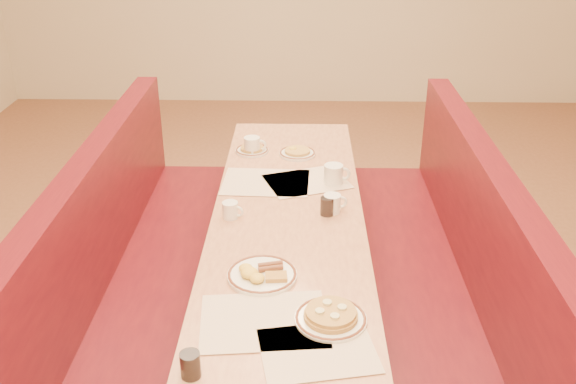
{
  "coord_description": "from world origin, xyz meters",
  "views": [
    {
      "loc": [
        0.06,
        -2.57,
        2.16
      ],
      "look_at": [
        0.0,
        0.07,
        0.85
      ],
      "focal_mm": 40.0,
      "sensor_mm": 36.0,
      "label": 1
    }
  ],
  "objects_px": {
    "coffee_mug_b": "(231,210)",
    "soda_tumbler_mid": "(327,206)",
    "booth_left": "(137,287)",
    "pancake_plate": "(331,317)",
    "booth_right": "(439,291)",
    "coffee_mug_d": "(253,145)",
    "coffee_mug_c": "(334,174)",
    "soda_tumbler_near": "(190,365)",
    "coffee_mug_a": "(333,203)",
    "eggs_plate": "(261,274)",
    "diner_table": "(288,287)"
  },
  "relations": [
    {
      "from": "eggs_plate",
      "to": "coffee_mug_b",
      "type": "bearing_deg",
      "value": 108.88
    },
    {
      "from": "coffee_mug_b",
      "to": "soda_tumbler_near",
      "type": "distance_m",
      "value": 1.04
    },
    {
      "from": "booth_right",
      "to": "coffee_mug_d",
      "type": "distance_m",
      "value": 1.29
    },
    {
      "from": "diner_table",
      "to": "coffee_mug_d",
      "type": "bearing_deg",
      "value": 105.53
    },
    {
      "from": "booth_left",
      "to": "booth_right",
      "type": "distance_m",
      "value": 1.46
    },
    {
      "from": "soda_tumbler_near",
      "to": "booth_right",
      "type": "bearing_deg",
      "value": 45.57
    },
    {
      "from": "booth_right",
      "to": "coffee_mug_d",
      "type": "bearing_deg",
      "value": 140.95
    },
    {
      "from": "diner_table",
      "to": "soda_tumbler_near",
      "type": "bearing_deg",
      "value": -105.17
    },
    {
      "from": "soda_tumbler_mid",
      "to": "coffee_mug_d",
      "type": "bearing_deg",
      "value": 118.68
    },
    {
      "from": "booth_left",
      "to": "coffee_mug_c",
      "type": "bearing_deg",
      "value": 21.47
    },
    {
      "from": "coffee_mug_b",
      "to": "coffee_mug_c",
      "type": "bearing_deg",
      "value": 57.61
    },
    {
      "from": "soda_tumbler_mid",
      "to": "soda_tumbler_near",
      "type": "bearing_deg",
      "value": -113.14
    },
    {
      "from": "eggs_plate",
      "to": "coffee_mug_c",
      "type": "distance_m",
      "value": 0.92
    },
    {
      "from": "booth_left",
      "to": "soda_tumbler_mid",
      "type": "height_order",
      "value": "booth_left"
    },
    {
      "from": "eggs_plate",
      "to": "soda_tumbler_mid",
      "type": "xyz_separation_m",
      "value": [
        0.27,
        0.53,
        0.03
      ]
    },
    {
      "from": "booth_right",
      "to": "coffee_mug_d",
      "type": "relative_size",
      "value": 19.67
    },
    {
      "from": "coffee_mug_a",
      "to": "booth_right",
      "type": "bearing_deg",
      "value": -22.25
    },
    {
      "from": "diner_table",
      "to": "eggs_plate",
      "type": "height_order",
      "value": "eggs_plate"
    },
    {
      "from": "booth_right",
      "to": "soda_tumbler_near",
      "type": "height_order",
      "value": "booth_right"
    },
    {
      "from": "booth_right",
      "to": "coffee_mug_b",
      "type": "bearing_deg",
      "value": 179.64
    },
    {
      "from": "booth_right",
      "to": "coffee_mug_d",
      "type": "xyz_separation_m",
      "value": [
        -0.95,
        0.77,
        0.44
      ]
    },
    {
      "from": "coffee_mug_d",
      "to": "soda_tumbler_mid",
      "type": "bearing_deg",
      "value": -62.88
    },
    {
      "from": "eggs_plate",
      "to": "soda_tumbler_mid",
      "type": "height_order",
      "value": "soda_tumbler_mid"
    },
    {
      "from": "eggs_plate",
      "to": "coffee_mug_d",
      "type": "relative_size",
      "value": 2.15
    },
    {
      "from": "diner_table",
      "to": "booth_left",
      "type": "height_order",
      "value": "booth_left"
    },
    {
      "from": "coffee_mug_b",
      "to": "soda_tumbler_near",
      "type": "height_order",
      "value": "soda_tumbler_near"
    },
    {
      "from": "diner_table",
      "to": "coffee_mug_a",
      "type": "bearing_deg",
      "value": 19.62
    },
    {
      "from": "eggs_plate",
      "to": "coffee_mug_a",
      "type": "bearing_deg",
      "value": 61.66
    },
    {
      "from": "coffee_mug_d",
      "to": "soda_tumbler_mid",
      "type": "xyz_separation_m",
      "value": [
        0.39,
        -0.72,
        -0.01
      ]
    },
    {
      "from": "diner_table",
      "to": "coffee_mug_d",
      "type": "xyz_separation_m",
      "value": [
        -0.21,
        0.77,
        0.43
      ]
    },
    {
      "from": "coffee_mug_d",
      "to": "eggs_plate",
      "type": "bearing_deg",
      "value": -86.04
    },
    {
      "from": "eggs_plate",
      "to": "coffee_mug_c",
      "type": "height_order",
      "value": "coffee_mug_c"
    },
    {
      "from": "coffee_mug_a",
      "to": "soda_tumbler_near",
      "type": "bearing_deg",
      "value": -127.99
    },
    {
      "from": "soda_tumbler_near",
      "to": "coffee_mug_d",
      "type": "bearing_deg",
      "value": 87.87
    },
    {
      "from": "booth_right",
      "to": "soda_tumbler_mid",
      "type": "height_order",
      "value": "booth_right"
    },
    {
      "from": "booth_right",
      "to": "eggs_plate",
      "type": "relative_size",
      "value": 9.13
    },
    {
      "from": "booth_left",
      "to": "pancake_plate",
      "type": "height_order",
      "value": "booth_left"
    },
    {
      "from": "coffee_mug_d",
      "to": "coffee_mug_c",
      "type": "bearing_deg",
      "value": -43.02
    },
    {
      "from": "diner_table",
      "to": "coffee_mug_c",
      "type": "xyz_separation_m",
      "value": [
        0.23,
        0.38,
        0.43
      ]
    },
    {
      "from": "pancake_plate",
      "to": "coffee_mug_b",
      "type": "distance_m",
      "value": 0.87
    },
    {
      "from": "booth_left",
      "to": "soda_tumbler_near",
      "type": "xyz_separation_m",
      "value": [
        0.45,
        -1.03,
        0.43
      ]
    },
    {
      "from": "booth_right",
      "to": "pancake_plate",
      "type": "distance_m",
      "value": 1.02
    },
    {
      "from": "booth_right",
      "to": "coffee_mug_c",
      "type": "height_order",
      "value": "booth_right"
    },
    {
      "from": "booth_left",
      "to": "eggs_plate",
      "type": "relative_size",
      "value": 9.13
    },
    {
      "from": "coffee_mug_b",
      "to": "soda_tumbler_mid",
      "type": "height_order",
      "value": "soda_tumbler_mid"
    },
    {
      "from": "booth_left",
      "to": "booth_right",
      "type": "height_order",
      "value": "same"
    },
    {
      "from": "booth_left",
      "to": "coffee_mug_d",
      "type": "height_order",
      "value": "booth_left"
    },
    {
      "from": "coffee_mug_c",
      "to": "coffee_mug_d",
      "type": "bearing_deg",
      "value": 132.35
    },
    {
      "from": "diner_table",
      "to": "coffee_mug_b",
      "type": "height_order",
      "value": "coffee_mug_b"
    },
    {
      "from": "coffee_mug_a",
      "to": "coffee_mug_c",
      "type": "height_order",
      "value": "coffee_mug_c"
    }
  ]
}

